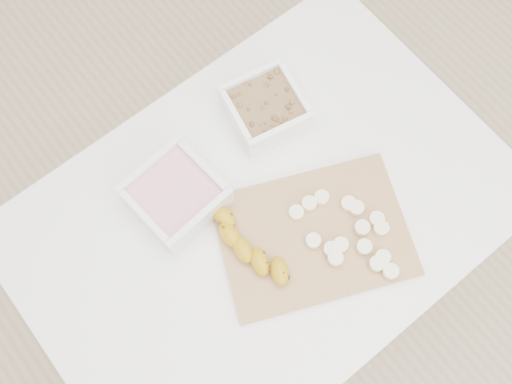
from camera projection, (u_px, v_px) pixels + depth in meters
ground at (262, 279)px, 1.88m from camera, size 3.50×3.50×0.00m
table at (264, 225)px, 1.26m from camera, size 1.00×0.70×0.75m
bowl_yogurt at (176, 195)px, 1.14m from camera, size 0.18×0.18×0.08m
bowl_granola at (265, 108)px, 1.21m from camera, size 0.18×0.18×0.07m
cutting_board at (314, 236)px, 1.15m from camera, size 0.45×0.39×0.01m
banana at (250, 248)px, 1.11m from camera, size 0.07×0.21×0.03m
banana_slices at (349, 233)px, 1.13m from camera, size 0.16×0.24×0.02m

